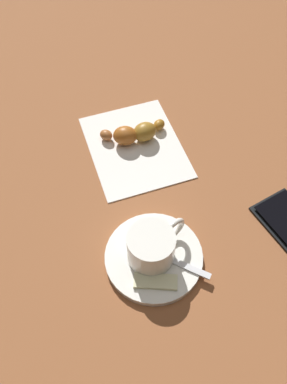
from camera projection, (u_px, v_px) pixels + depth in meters
name	position (u px, v px, depth m)	size (l,w,h in m)	color
ground_plane	(157.00, 199.00, 0.65)	(1.80, 1.80, 0.00)	brown
saucer	(154.00, 257.00, 0.59)	(0.14, 0.14, 0.01)	white
espresso_cup	(152.00, 246.00, 0.56)	(0.07, 0.09, 0.05)	white
teaspoon	(154.00, 252.00, 0.58)	(0.10, 0.10, 0.01)	silver
sugar_packet	(156.00, 281.00, 0.56)	(0.06, 0.02, 0.01)	beige
napkin	(135.00, 146.00, 0.71)	(0.19, 0.16, 0.00)	white
croissant	(135.00, 133.00, 0.70)	(0.06, 0.13, 0.03)	#9C5B2D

